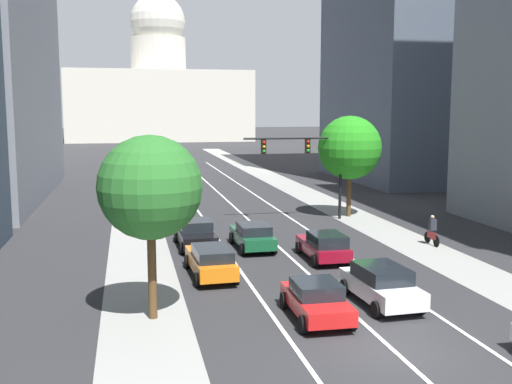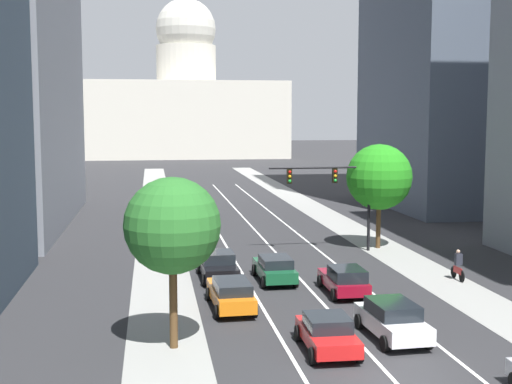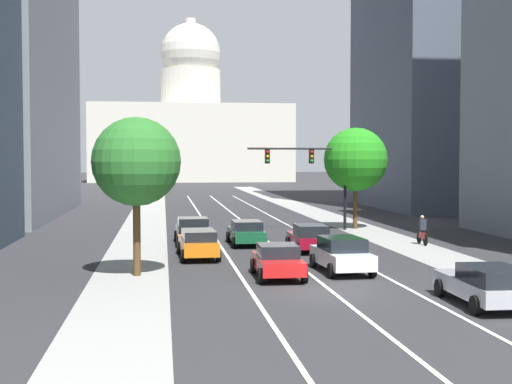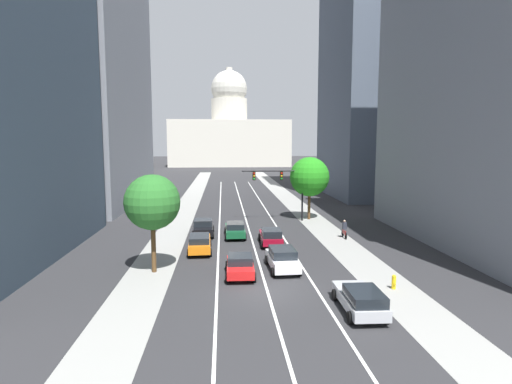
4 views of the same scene
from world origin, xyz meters
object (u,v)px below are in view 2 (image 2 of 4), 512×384
object	(u,v)px
car_red	(327,333)
traffic_signal_mast	(338,186)
cyclist	(458,265)
street_tree_mid_right	(379,177)
car_orange	(231,293)
car_white	(392,319)
car_green	(275,268)
capitol_building	(187,106)
car_crimson	(344,280)
street_tree_mid_left	(172,226)
car_black	(218,265)

from	to	relation	value
car_red	traffic_signal_mast	world-z (taller)	traffic_signal_mast
cyclist	street_tree_mid_right	distance (m)	10.69
car_red	street_tree_mid_right	distance (m)	22.37
car_orange	car_white	bearing A→B (deg)	-133.39
car_white	car_green	distance (m)	10.85
capitol_building	car_red	bearing A→B (deg)	-90.65
car_white	cyclist	distance (m)	11.65
car_white	car_green	world-z (taller)	car_white
street_tree_mid_right	capitol_building	bearing A→B (deg)	93.73
car_green	capitol_building	bearing A→B (deg)	-1.37
capitol_building	car_green	size ratio (longest dim) A/B	9.65
car_green	cyclist	distance (m)	10.21
street_tree_mid_right	car_orange	bearing A→B (deg)	-130.80
car_crimson	street_tree_mid_left	distance (m)	11.99
capitol_building	traffic_signal_mast	world-z (taller)	capitol_building
car_red	cyclist	world-z (taller)	cyclist
car_orange	car_green	xyz separation A→B (m)	(3.02, 5.13, -0.02)
cyclist	capitol_building	bearing A→B (deg)	4.22
capitol_building	car_red	world-z (taller)	capitol_building
car_crimson	car_white	xyz separation A→B (m)	(0.00, -7.11, 0.04)
capitol_building	car_black	xyz separation A→B (m)	(-4.54, -119.75, -10.80)
street_tree_mid_right	car_green	bearing A→B (deg)	-135.77
car_red	traffic_signal_mast	xyz separation A→B (m)	(5.67, 19.31, 3.71)
car_crimson	traffic_signal_mast	size ratio (longest dim) A/B	0.62
car_black	car_crimson	world-z (taller)	car_black
capitol_building	car_white	xyz separation A→B (m)	(1.51, -131.23, -10.77)
car_crimson	capitol_building	bearing A→B (deg)	1.35
car_black	car_orange	bearing A→B (deg)	178.87
car_crimson	car_black	bearing A→B (deg)	54.76
car_black	street_tree_mid_left	size ratio (longest dim) A/B	0.67
car_orange	car_green	distance (m)	5.95
car_red	cyclist	size ratio (longest dim) A/B	2.35
car_white	traffic_signal_mast	distance (m)	18.74
street_tree_mid_left	car_red	bearing A→B (deg)	-12.44
car_white	car_red	bearing A→B (deg)	107.81
car_white	car_red	world-z (taller)	car_white
capitol_building	car_green	xyz separation A→B (m)	(-1.51, -120.81, -10.83)
car_white	traffic_signal_mast	xyz separation A→B (m)	(2.64, 18.19, 3.63)
car_green	street_tree_mid_right	size ratio (longest dim) A/B	0.63
car_red	street_tree_mid_right	bearing A→B (deg)	-22.88
traffic_signal_mast	street_tree_mid_right	world-z (taller)	street_tree_mid_right
car_white	car_orange	bearing A→B (deg)	46.36
car_white	traffic_signal_mast	world-z (taller)	traffic_signal_mast
traffic_signal_mast	street_tree_mid_right	distance (m)	3.29
car_orange	car_black	size ratio (longest dim) A/B	1.07
car_orange	car_white	size ratio (longest dim) A/B	1.08
car_green	car_red	size ratio (longest dim) A/B	1.12
car_green	traffic_signal_mast	bearing A→B (deg)	-36.77
car_black	street_tree_mid_right	distance (m)	14.63
car_black	car_white	world-z (taller)	car_white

